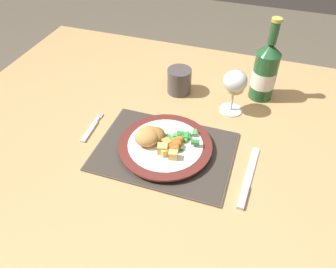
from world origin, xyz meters
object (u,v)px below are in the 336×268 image
at_px(fork, 91,129).
at_px(drinking_cup, 179,80).
at_px(dining_table, 182,151).
at_px(dinner_plate, 165,146).
at_px(bottle, 265,71).
at_px(table_knife, 247,181).
at_px(wine_glass, 235,84).

bearing_deg(fork, drinking_cup, 55.00).
distance_m(dining_table, dinner_plate, 0.13).
distance_m(dining_table, bottle, 0.36).
bearing_deg(dining_table, table_knife, -31.52).
distance_m(dining_table, drinking_cup, 0.24).
xyz_separation_m(dining_table, bottle, (0.19, 0.25, 0.17)).
bearing_deg(table_knife, wine_glass, 108.68).
height_order(dining_table, dinner_plate, dinner_plate).
height_order(table_knife, wine_glass, wine_glass).
bearing_deg(bottle, fork, -143.97).
relative_size(dinner_plate, table_knife, 1.18).
bearing_deg(dining_table, fork, -164.18).
bearing_deg(wine_glass, dinner_plate, -120.68).
xyz_separation_m(dinner_plate, table_knife, (0.23, -0.04, -0.01)).
relative_size(fork, bottle, 0.49).
bearing_deg(dining_table, bottle, 53.23).
xyz_separation_m(table_knife, drinking_cup, (-0.28, 0.32, 0.04)).
distance_m(dinner_plate, fork, 0.23).
distance_m(wine_glass, bottle, 0.13).
xyz_separation_m(dinner_plate, wine_glass, (0.14, 0.23, 0.08)).
bearing_deg(fork, table_knife, -6.34).
distance_m(dinner_plate, drinking_cup, 0.28).
bearing_deg(table_knife, drinking_cup, 130.75).
distance_m(dining_table, table_knife, 0.25).
xyz_separation_m(table_knife, bottle, (-0.02, 0.38, 0.09)).
height_order(fork, wine_glass, wine_glass).
height_order(fork, bottle, bottle).
bearing_deg(dinner_plate, fork, 177.32).
distance_m(table_knife, bottle, 0.39).
bearing_deg(table_knife, dining_table, 148.48).
bearing_deg(bottle, table_knife, -87.70).
height_order(fork, table_knife, table_knife).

